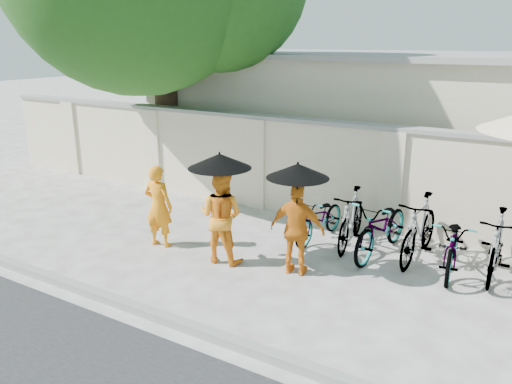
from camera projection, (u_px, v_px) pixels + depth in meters
The scene contains 15 objects.
ground at pixel (214, 268), 8.28m from camera, with size 80.00×80.00×0.00m, color silver.
kerb at pixel (143, 310), 6.87m from camera, with size 40.00×0.16×0.12m, color gray.
compound_wall at pixel (344, 175), 10.13m from camera, with size 20.00×0.30×2.00m, color beige.
building_behind at pixel (438, 124), 12.59m from camera, with size 14.00×6.00×3.20m, color beige.
monk_left at pixel (158, 206), 8.99m from camera, with size 0.55×0.36×1.51m, color orange.
monk_center at pixel (221, 216), 8.34m from camera, with size 0.78×0.61×1.61m, color orange.
parasol_center at pixel (220, 161), 7.97m from camera, with size 1.03×1.03×0.98m.
monk_right at pixel (297, 230), 7.88m from camera, with size 0.89×0.37×1.52m, color orange.
parasol_right at pixel (298, 171), 7.52m from camera, with size 0.97×0.97×0.99m.
bike_0 at pixel (320, 218), 9.34m from camera, with size 0.57×1.64×0.86m, color slate.
bike_1 at pixel (351, 218), 9.04m from camera, with size 0.50×1.75×1.05m, color slate.
bike_2 at pixel (382, 227), 8.66m from camera, with size 0.68×1.96×1.03m, color slate.
bike_3 at pixel (419, 229), 8.46m from camera, with size 0.53×1.87×1.13m, color slate.
bike_4 at pixel (454, 245), 8.03m from camera, with size 0.63×1.80×0.94m, color slate.
bike_5 at pixel (496, 245), 7.85m from camera, with size 0.50×1.78×1.07m, color slate.
Camera 1 is at (4.45, -6.14, 3.63)m, focal length 35.00 mm.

